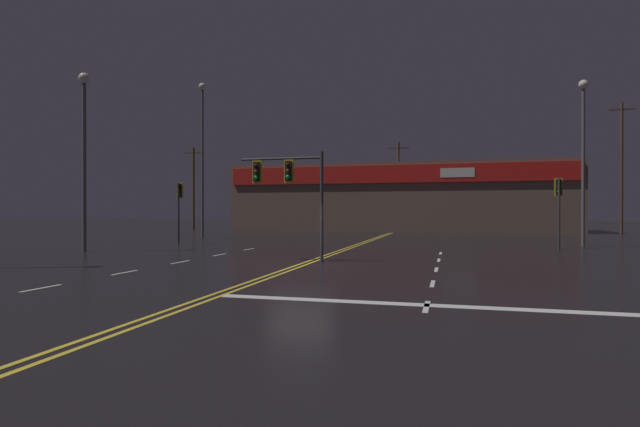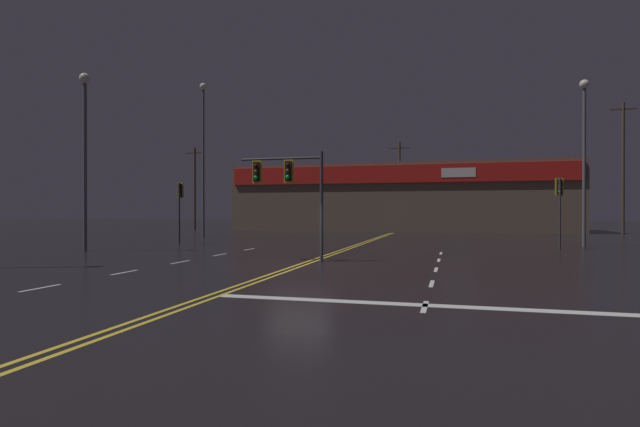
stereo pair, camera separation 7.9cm
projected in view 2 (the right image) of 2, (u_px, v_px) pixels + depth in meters
name	position (u px, v px, depth m)	size (l,w,h in m)	color
ground_plane	(299.00, 266.00, 19.22)	(200.00, 200.00, 0.00)	black
road_markings	(315.00, 270.00, 17.62)	(15.28, 60.00, 0.01)	gold
traffic_signal_median	(286.00, 179.00, 21.11)	(3.66, 0.36, 4.59)	#38383D
traffic_signal_corner_northeast	(559.00, 197.00, 27.50)	(0.42, 0.36, 3.94)	#38383D
traffic_signal_corner_northwest	(180.00, 199.00, 32.39)	(0.42, 0.36, 3.97)	#38383D
streetlight_near_left	(584.00, 141.00, 29.77)	(0.56, 0.56, 9.97)	#59595E
streetlight_near_right	(85.00, 137.00, 26.14)	(0.56, 0.56, 9.35)	#59595E
streetlight_median_approach	(203.00, 143.00, 39.66)	(0.56, 0.56, 12.31)	#59595E
building_backdrop	(400.00, 198.00, 54.81)	(35.45, 10.23, 7.09)	brown
utility_pole_row	(408.00, 179.00, 50.59)	(45.71, 0.26, 12.04)	#4C3828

